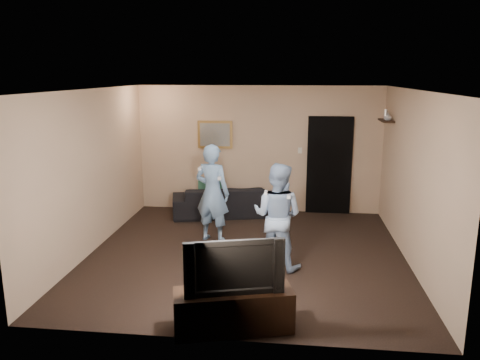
# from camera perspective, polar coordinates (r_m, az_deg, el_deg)

# --- Properties ---
(ground) EXTENTS (5.00, 5.00, 0.00)m
(ground) POSITION_cam_1_polar(r_m,az_deg,el_deg) (7.61, 0.76, -9.01)
(ground) COLOR black
(ground) RESTS_ON ground
(ceiling) EXTENTS (5.00, 5.00, 0.04)m
(ceiling) POSITION_cam_1_polar(r_m,az_deg,el_deg) (7.06, 0.83, 10.96)
(ceiling) COLOR silver
(ceiling) RESTS_ON wall_back
(wall_back) EXTENTS (5.00, 0.04, 2.60)m
(wall_back) POSITION_cam_1_polar(r_m,az_deg,el_deg) (9.67, 2.27, 3.74)
(wall_back) COLOR tan
(wall_back) RESTS_ON ground
(wall_front) EXTENTS (5.00, 0.04, 2.60)m
(wall_front) POSITION_cam_1_polar(r_m,az_deg,el_deg) (4.83, -2.17, -5.68)
(wall_front) COLOR tan
(wall_front) RESTS_ON ground
(wall_left) EXTENTS (0.04, 5.00, 2.60)m
(wall_left) POSITION_cam_1_polar(r_m,az_deg,el_deg) (7.87, -17.64, 1.01)
(wall_left) COLOR tan
(wall_left) RESTS_ON ground
(wall_right) EXTENTS (0.04, 5.00, 2.60)m
(wall_right) POSITION_cam_1_polar(r_m,az_deg,el_deg) (7.41, 20.40, 0.10)
(wall_right) COLOR tan
(wall_right) RESTS_ON ground
(sofa) EXTENTS (2.20, 1.27, 0.60)m
(sofa) POSITION_cam_1_polar(r_m,az_deg,el_deg) (9.54, -1.96, -2.52)
(sofa) COLOR black
(sofa) RESTS_ON ground
(throw_pillow) EXTENTS (0.49, 0.24, 0.47)m
(throw_pillow) POSITION_cam_1_polar(r_m,az_deg,el_deg) (9.54, -3.63, -1.44)
(throw_pillow) COLOR #164435
(throw_pillow) RESTS_ON sofa
(painting_frame) EXTENTS (0.72, 0.05, 0.57)m
(painting_frame) POSITION_cam_1_polar(r_m,az_deg,el_deg) (9.71, -3.05, 5.56)
(painting_frame) COLOR olive
(painting_frame) RESTS_ON wall_back
(painting_canvas) EXTENTS (0.62, 0.01, 0.47)m
(painting_canvas) POSITION_cam_1_polar(r_m,az_deg,el_deg) (9.69, -3.08, 5.54)
(painting_canvas) COLOR slate
(painting_canvas) RESTS_ON painting_frame
(doorway) EXTENTS (0.90, 0.06, 2.00)m
(doorway) POSITION_cam_1_polar(r_m,az_deg,el_deg) (9.70, 10.82, 1.74)
(doorway) COLOR black
(doorway) RESTS_ON ground
(light_switch) EXTENTS (0.08, 0.02, 0.12)m
(light_switch) POSITION_cam_1_polar(r_m,az_deg,el_deg) (9.62, 7.32, 3.60)
(light_switch) COLOR silver
(light_switch) RESTS_ON wall_back
(wall_shelf) EXTENTS (0.20, 0.60, 0.03)m
(wall_shelf) POSITION_cam_1_polar(r_m,az_deg,el_deg) (9.03, 17.39, 6.92)
(wall_shelf) COLOR black
(wall_shelf) RESTS_ON wall_right
(shelf_vase) EXTENTS (0.15, 0.15, 0.14)m
(shelf_vase) POSITION_cam_1_polar(r_m,az_deg,el_deg) (8.89, 17.59, 7.37)
(shelf_vase) COLOR #A9AAAE
(shelf_vase) RESTS_ON wall_shelf
(shelf_figurine) EXTENTS (0.06, 0.06, 0.18)m
(shelf_figurine) POSITION_cam_1_polar(r_m,az_deg,el_deg) (9.10, 17.33, 7.64)
(shelf_figurine) COLOR silver
(shelf_figurine) RESTS_ON wall_shelf
(tv_console) EXTENTS (1.39, 0.75, 0.47)m
(tv_console) POSITION_cam_1_polar(r_m,az_deg,el_deg) (5.43, -0.81, -15.58)
(tv_console) COLOR black
(tv_console) RESTS_ON ground
(television) EXTENTS (1.09, 0.42, 0.63)m
(television) POSITION_cam_1_polar(r_m,az_deg,el_deg) (5.19, -0.83, -10.22)
(television) COLOR black
(television) RESTS_ON tv_console
(wii_player_left) EXTENTS (0.71, 0.57, 1.69)m
(wii_player_left) POSITION_cam_1_polar(r_m,az_deg,el_deg) (7.98, -3.39, -1.60)
(wii_player_left) COLOR #6D93BD
(wii_player_left) RESTS_ON ground
(wii_player_right) EXTENTS (0.92, 0.82, 1.58)m
(wii_player_right) POSITION_cam_1_polar(r_m,az_deg,el_deg) (6.91, 4.57, -4.38)
(wii_player_right) COLOR #8CA8CB
(wii_player_right) RESTS_ON ground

